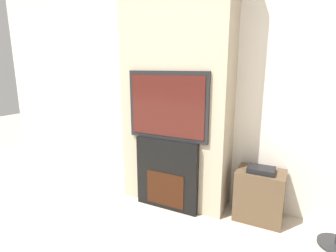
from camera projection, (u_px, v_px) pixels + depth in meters
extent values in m
cube|color=silver|center=(185.00, 81.00, 2.97)|extent=(6.00, 0.06, 2.70)
cube|color=tan|center=(177.00, 82.00, 2.77)|extent=(1.17, 0.40, 2.70)
cube|color=black|center=(168.00, 174.00, 2.81)|extent=(0.70, 0.14, 0.77)
cube|color=#33160A|center=(165.00, 190.00, 2.78)|extent=(0.43, 0.01, 0.37)
cube|color=black|center=(168.00, 106.00, 2.65)|extent=(0.88, 0.06, 0.70)
cube|color=#471914|center=(167.00, 106.00, 2.62)|extent=(0.81, 0.01, 0.61)
cylinder|color=#262628|center=(336.00, 245.00, 2.25)|extent=(0.30, 0.30, 0.03)
cube|color=brown|center=(259.00, 195.00, 2.61)|extent=(0.46, 0.33, 0.51)
cube|color=black|center=(261.00, 170.00, 2.52)|extent=(0.25, 0.18, 0.05)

